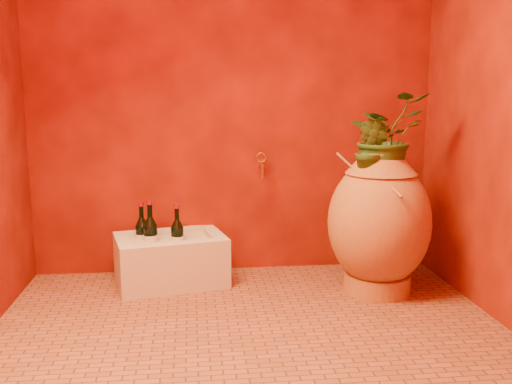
{
  "coord_description": "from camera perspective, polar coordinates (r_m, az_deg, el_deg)",
  "views": [
    {
      "loc": [
        -0.26,
        -2.56,
        1.15
      ],
      "look_at": [
        0.07,
        0.35,
        0.62
      ],
      "focal_mm": 40.0,
      "sensor_mm": 36.0,
      "label": 1
    }
  ],
  "objects": [
    {
      "name": "wall_back",
      "position": [
        3.58,
        -2.28,
        11.84
      ],
      "size": [
        2.5,
        0.02,
        2.5
      ],
      "primitive_type": "cube",
      "color": "#4E0D04",
      "rests_on": "ground"
    },
    {
      "name": "plant_side",
      "position": [
        3.14,
        11.5,
        4.16
      ],
      "size": [
        0.23,
        0.24,
        0.34
      ],
      "primitive_type": "imported",
      "rotation": [
        0.0,
        0.0,
        -0.89
      ],
      "color": "#284D1B",
      "rests_on": "amphora"
    },
    {
      "name": "wall_tap",
      "position": [
        3.54,
        0.56,
        2.84
      ],
      "size": [
        0.07,
        0.14,
        0.15
      ],
      "color": "#B6712A",
      "rests_on": "wall_back"
    },
    {
      "name": "wine_bottle_a",
      "position": [
        3.51,
        -11.31,
        -4.36
      ],
      "size": [
        0.08,
        0.08,
        0.33
      ],
      "color": "black",
      "rests_on": "stone_basin"
    },
    {
      "name": "wine_bottle_b",
      "position": [
        3.43,
        -7.87,
        -4.62
      ],
      "size": [
        0.08,
        0.08,
        0.32
      ],
      "color": "black",
      "rests_on": "stone_basin"
    },
    {
      "name": "stone_basin",
      "position": [
        3.47,
        -8.53,
        -6.8
      ],
      "size": [
        0.71,
        0.56,
        0.29
      ],
      "rotation": [
        0.0,
        0.0,
        0.22
      ],
      "color": "beige",
      "rests_on": "floor"
    },
    {
      "name": "floor",
      "position": [
        2.82,
        -0.56,
        -13.78
      ],
      "size": [
        2.5,
        2.5,
        0.0
      ],
      "primitive_type": "plane",
      "color": "brown",
      "rests_on": "ground"
    },
    {
      "name": "plant_main",
      "position": [
        3.25,
        12.76,
        5.47
      ],
      "size": [
        0.54,
        0.5,
        0.48
      ],
      "primitive_type": "imported",
      "rotation": [
        0.0,
        0.0,
        0.36
      ],
      "color": "#284D1B",
      "rests_on": "amphora"
    },
    {
      "name": "wine_bottle_c",
      "position": [
        3.43,
        -10.49,
        -4.51
      ],
      "size": [
        0.09,
        0.09,
        0.35
      ],
      "color": "black",
      "rests_on": "stone_basin"
    },
    {
      "name": "amphora",
      "position": [
        3.29,
        12.21,
        -2.93
      ],
      "size": [
        0.65,
        0.65,
        0.83
      ],
      "rotation": [
        0.0,
        0.0,
        -0.12
      ],
      "color": "#B66433",
      "rests_on": "floor"
    }
  ]
}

